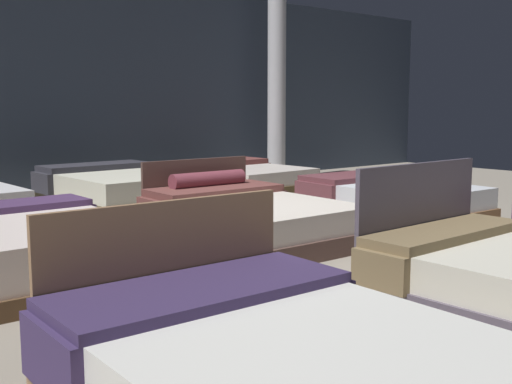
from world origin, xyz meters
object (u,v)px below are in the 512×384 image
(bed_7, at_px, (118,189))
(bed_5, at_px, (391,199))
(bed_3, at_px, (28,249))
(support_pillar, at_px, (277,88))
(bed_8, at_px, (243,178))
(bed_0, at_px, (273,366))
(bed_4, at_px, (248,218))

(bed_7, bearing_deg, bed_5, -55.08)
(bed_3, relative_size, support_pillar, 0.57)
(bed_7, bearing_deg, bed_3, -130.22)
(bed_3, distance_m, bed_8, 5.56)
(bed_0, bearing_deg, bed_4, 54.31)
(bed_8, height_order, support_pillar, support_pillar)
(bed_7, height_order, bed_8, bed_7)
(bed_4, relative_size, bed_5, 1.00)
(bed_0, height_order, bed_4, bed_0)
(support_pillar, bearing_deg, bed_7, -164.84)
(bed_4, bearing_deg, bed_7, 90.21)
(bed_4, relative_size, support_pillar, 0.63)
(support_pillar, bearing_deg, bed_0, -131.54)
(bed_3, relative_size, bed_8, 0.96)
(bed_0, relative_size, support_pillar, 0.61)
(support_pillar, bearing_deg, bed_3, -147.37)
(bed_8, bearing_deg, bed_3, -149.72)
(bed_5, bearing_deg, bed_0, -144.22)
(bed_3, height_order, bed_5, bed_3)
(bed_0, distance_m, bed_3, 3.06)
(bed_0, height_order, bed_7, bed_0)
(bed_4, height_order, support_pillar, support_pillar)
(bed_0, distance_m, bed_5, 5.49)
(bed_0, relative_size, bed_3, 1.06)
(bed_0, xyz_separation_m, bed_8, (4.64, 6.08, -0.01))
(bed_3, distance_m, bed_7, 3.80)
(bed_5, bearing_deg, bed_8, 92.21)
(bed_0, relative_size, bed_5, 0.97)
(bed_3, xyz_separation_m, support_pillar, (6.31, 4.04, 1.51))
(bed_5, relative_size, bed_8, 1.05)
(bed_5, height_order, bed_8, bed_5)
(bed_7, bearing_deg, bed_8, -0.39)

